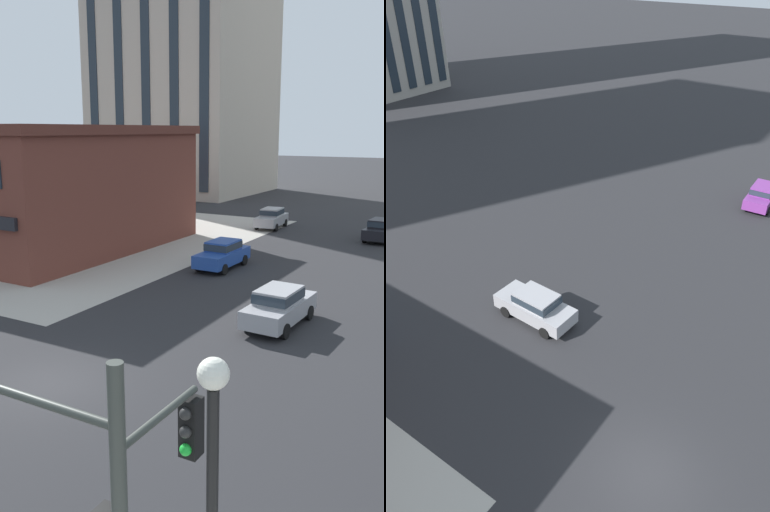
% 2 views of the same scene
% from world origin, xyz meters
% --- Properties ---
extents(ground_plane, '(320.00, 320.00, 0.00)m').
position_xyz_m(ground_plane, '(0.00, 0.00, 0.00)').
color(ground_plane, '#262628').
extents(sidewalk_far_corner, '(32.00, 32.00, 0.02)m').
position_xyz_m(sidewalk_far_corner, '(-20.00, 20.00, 0.00)').
color(sidewalk_far_corner, '#A8A399').
rests_on(sidewalk_far_corner, ground).
extents(traffic_signal_main, '(6.43, 2.09, 5.71)m').
position_xyz_m(traffic_signal_main, '(7.68, -7.53, 3.53)').
color(traffic_signal_main, '#383D38').
rests_on(traffic_signal_main, ground).
extents(car_main_northbound_far, '(2.10, 4.50, 1.68)m').
position_xyz_m(car_main_northbound_far, '(4.57, 30.32, 0.92)').
color(car_main_northbound_far, black).
rests_on(car_main_northbound_far, ground).
extents(car_cross_eastbound, '(2.14, 4.52, 1.68)m').
position_xyz_m(car_cross_eastbound, '(-4.75, 31.57, 0.92)').
color(car_cross_eastbound, '#99999E').
rests_on(car_cross_eastbound, ground).
extents(car_cross_westbound, '(2.03, 4.47, 1.68)m').
position_xyz_m(car_cross_westbound, '(4.58, 9.09, 0.92)').
color(car_cross_westbound, '#99999E').
rests_on(car_cross_westbound, ground).
extents(car_parked_curb, '(1.93, 4.42, 1.68)m').
position_xyz_m(car_parked_curb, '(-2.08, 16.95, 0.92)').
color(car_parked_curb, '#23479E').
rests_on(car_parked_curb, ground).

